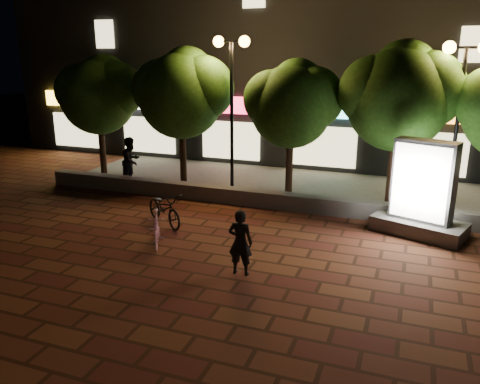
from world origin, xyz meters
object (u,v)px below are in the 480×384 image
at_px(street_lamp_right, 462,84).
at_px(scooter_pink, 157,229).
at_px(tree_left, 183,91).
at_px(tree_mid, 293,101).
at_px(pedestrian, 131,161).
at_px(ad_kiosk, 422,197).
at_px(rider, 240,242).
at_px(tree_far_left, 100,92).
at_px(scooter_parked, 164,208).
at_px(street_lamp_left, 232,75).
at_px(tree_right, 401,93).

distance_m(street_lamp_right, scooter_pink, 9.41).
bearing_deg(tree_left, tree_mid, -0.00).
distance_m(street_lamp_right, pedestrian, 11.12).
distance_m(ad_kiosk, scooter_pink, 7.07).
bearing_deg(rider, tree_far_left, -41.03).
xyz_separation_m(scooter_pink, rider, (2.58, -0.83, 0.32)).
relative_size(rider, pedestrian, 0.87).
height_order(street_lamp_right, rider, street_lamp_right).
distance_m(rider, scooter_parked, 3.86).
xyz_separation_m(tree_mid, scooter_parked, (-2.68, -4.01, -2.74)).
distance_m(street_lamp_left, ad_kiosk, 7.19).
height_order(tree_right, pedestrian, tree_right).
distance_m(tree_left, rider, 8.13).
bearing_deg(street_lamp_left, tree_left, 172.30).
height_order(tree_right, ad_kiosk, tree_right).
xyz_separation_m(tree_left, street_lamp_right, (8.95, -0.26, 0.45)).
bearing_deg(scooter_parked, tree_mid, -0.10).
xyz_separation_m(tree_mid, rider, (0.46, -6.25, -2.46)).
xyz_separation_m(tree_left, pedestrian, (-1.77, -0.84, -2.49)).
bearing_deg(rider, scooter_pink, -20.62).
bearing_deg(tree_far_left, scooter_parked, -39.78).
distance_m(tree_left, pedestrian, 3.17).
distance_m(tree_mid, pedestrian, 6.25).
xyz_separation_m(tree_mid, scooter_pink, (-2.13, -5.42, -2.78)).
bearing_deg(tree_mid, street_lamp_left, -172.69).
xyz_separation_m(tree_left, rider, (4.45, -6.25, -2.69)).
xyz_separation_m(scooter_pink, pedestrian, (-3.64, 4.59, 0.51)).
relative_size(tree_mid, rider, 2.98).
bearing_deg(scooter_pink, pedestrian, 100.63).
bearing_deg(tree_far_left, ad_kiosk, -10.98).
bearing_deg(street_lamp_left, tree_right, 2.81).
bearing_deg(pedestrian, ad_kiosk, -92.85).
xyz_separation_m(tree_left, street_lamp_left, (1.95, -0.26, 0.58)).
bearing_deg(street_lamp_right, ad_kiosk, -111.25).
bearing_deg(scooter_parked, ad_kiosk, -42.06).
bearing_deg(tree_left, street_lamp_left, -7.70).
bearing_deg(scooter_pink, tree_mid, 40.83).
relative_size(tree_right, scooter_pink, 3.48).
bearing_deg(pedestrian, scooter_parked, -130.51).
height_order(scooter_pink, scooter_parked, scooter_parked).
bearing_deg(ad_kiosk, tree_left, 164.50).
bearing_deg(ad_kiosk, tree_far_left, 169.02).
relative_size(tree_far_left, street_lamp_left, 0.89).
height_order(tree_far_left, tree_mid, tree_far_left).
distance_m(scooter_pink, scooter_parked, 1.52).
bearing_deg(tree_left, tree_far_left, -180.00).
distance_m(street_lamp_left, rider, 7.27).
bearing_deg(street_lamp_right, tree_left, 178.32).
xyz_separation_m(tree_far_left, ad_kiosk, (11.67, -2.26, -2.25)).
distance_m(ad_kiosk, rider, 5.46).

